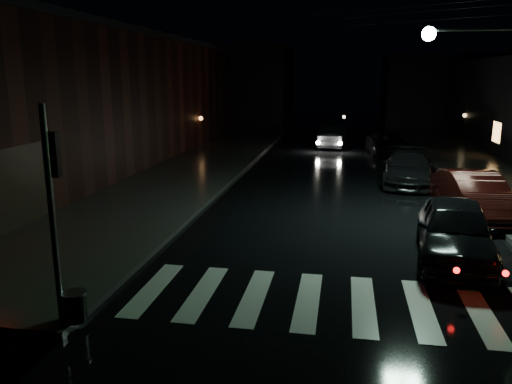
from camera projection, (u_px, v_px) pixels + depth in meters
The scene contains 13 objects.
ground at pixel (196, 302), 10.92m from camera, with size 120.00×120.00×0.00m, color black.
sidewalk_left at pixel (181, 173), 25.18m from camera, with size 6.00×44.00×0.15m, color #282826.
sidewalk_right at pixel (497, 184), 22.64m from camera, with size 4.00×44.00×0.15m, color #282826.
building_left at pixel (69, 101), 27.51m from camera, with size 10.00×36.00×7.00m, color black.
building_far_left at pixel (226, 84), 54.88m from camera, with size 14.00×10.00×8.00m, color black.
building_far_right at pixel (454, 90), 50.94m from camera, with size 14.00×10.00×7.00m, color black.
crosswalk at pixel (335, 302), 10.89m from camera, with size 9.00×3.00×0.01m, color beige.
signal_pole_corner at pixel (64, 252), 9.53m from camera, with size 0.68×0.61×4.20m.
parked_car_a at pixel (455, 230), 13.34m from camera, with size 1.92×4.77×1.62m, color black.
parked_car_b at pixel (474, 195), 17.40m from camera, with size 1.68×4.83×1.59m, color black.
parked_car_c at pixel (408, 167), 22.86m from camera, with size 2.12×5.22×1.51m, color black.
parked_car_d at pixel (388, 144), 31.57m from camera, with size 2.20×4.77×1.33m, color black.
oncoming_car at pixel (332, 136), 34.66m from camera, with size 1.63×4.66×1.54m, color black.
Camera 1 is at (3.04, -9.71, 4.81)m, focal length 35.00 mm.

